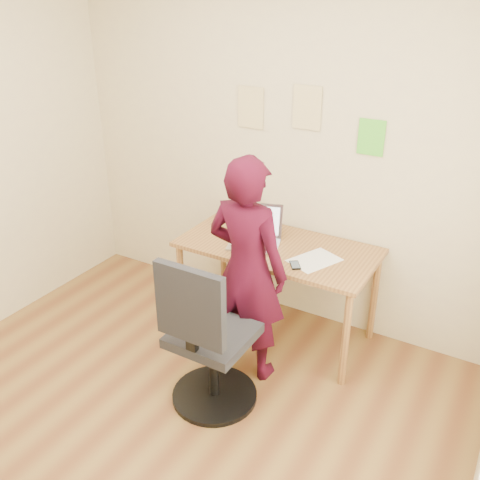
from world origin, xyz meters
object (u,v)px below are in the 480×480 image
Objects in this scene: laptop at (255,236)px; office_chair at (207,346)px; desk at (277,256)px; phone at (295,265)px; person at (247,270)px.

laptop is 0.41× the size of office_chair.
laptop is (-0.16, -0.04, 0.14)m from desk.
office_chair reaches higher than phone.
laptop is at bearing 99.98° from office_chair.
person is (0.02, 0.44, 0.32)m from office_chair.
phone is 0.80m from office_chair.
phone is at bearing -42.12° from desk.
laptop reaches higher than desk.
person is (0.18, -0.43, -0.03)m from laptop.
office_chair is (-0.01, -0.91, -0.20)m from desk.
desk is 0.93m from office_chair.
office_chair is 0.54m from person.
person is at bearing -85.39° from laptop.
office_chair is at bearing -144.99° from phone.
office_chair is 0.69× the size of person.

